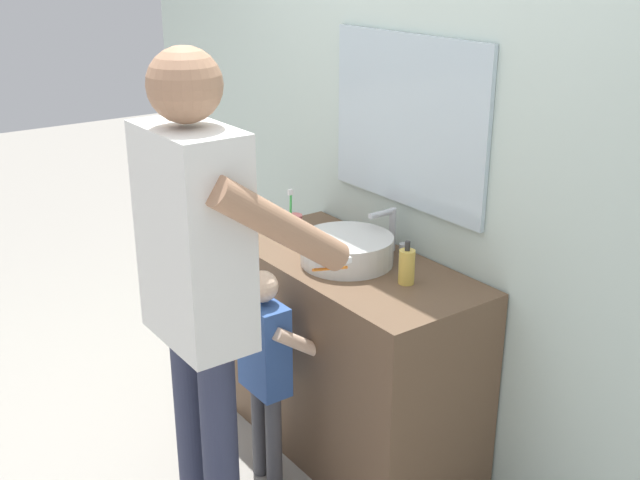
# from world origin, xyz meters

# --- Properties ---
(ground_plane) EXTENTS (14.00, 14.00, 0.00)m
(ground_plane) POSITION_xyz_m (0.00, 0.00, 0.00)
(ground_plane) COLOR #9E998E
(back_wall) EXTENTS (4.40, 0.10, 2.70)m
(back_wall) POSITION_xyz_m (0.00, 0.62, 1.35)
(back_wall) COLOR silver
(back_wall) RESTS_ON ground
(vanity_cabinet) EXTENTS (1.15, 0.54, 0.85)m
(vanity_cabinet) POSITION_xyz_m (0.00, 0.30, 0.42)
(vanity_cabinet) COLOR brown
(vanity_cabinet) RESTS_ON ground
(sink_basin) EXTENTS (0.36, 0.36, 0.11)m
(sink_basin) POSITION_xyz_m (0.00, 0.28, 0.91)
(sink_basin) COLOR silver
(sink_basin) RESTS_ON vanity_cabinet
(faucet) EXTENTS (0.18, 0.14, 0.18)m
(faucet) POSITION_xyz_m (0.00, 0.50, 0.93)
(faucet) COLOR #B7BABF
(faucet) RESTS_ON vanity_cabinet
(toothbrush_cup) EXTENTS (0.07, 0.07, 0.21)m
(toothbrush_cup) POSITION_xyz_m (-0.37, 0.28, 0.90)
(toothbrush_cup) COLOR #D86666
(toothbrush_cup) RESTS_ON vanity_cabinet
(soap_bottle) EXTENTS (0.06, 0.06, 0.16)m
(soap_bottle) POSITION_xyz_m (0.28, 0.34, 0.92)
(soap_bottle) COLOR gold
(soap_bottle) RESTS_ON vanity_cabinet
(child_toddler) EXTENTS (0.28, 0.28, 0.91)m
(child_toddler) POSITION_xyz_m (0.00, -0.10, 0.54)
(child_toddler) COLOR #47474C
(child_toddler) RESTS_ON ground
(adult_parent) EXTENTS (0.54, 0.57, 1.75)m
(adult_parent) POSITION_xyz_m (0.14, -0.43, 1.05)
(adult_parent) COLOR #2D334C
(adult_parent) RESTS_ON ground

